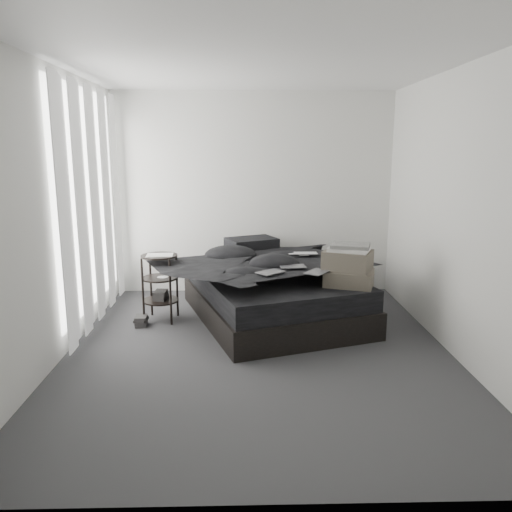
{
  "coord_description": "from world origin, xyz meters",
  "views": [
    {
      "loc": [
        -0.14,
        -4.44,
        1.86
      ],
      "look_at": [
        0.0,
        0.8,
        0.75
      ],
      "focal_mm": 35.0,
      "sensor_mm": 36.0,
      "label": 1
    }
  ],
  "objects_px": {
    "bed": "(273,305)",
    "laptop": "(303,248)",
    "side_stand": "(160,288)",
    "box_lower": "(347,315)"
  },
  "relations": [
    {
      "from": "laptop",
      "to": "side_stand",
      "type": "height_order",
      "value": "laptop"
    },
    {
      "from": "laptop",
      "to": "side_stand",
      "type": "distance_m",
      "value": 1.67
    },
    {
      "from": "side_stand",
      "to": "bed",
      "type": "bearing_deg",
      "value": 2.11
    },
    {
      "from": "laptop",
      "to": "side_stand",
      "type": "bearing_deg",
      "value": -172.62
    },
    {
      "from": "bed",
      "to": "side_stand",
      "type": "height_order",
      "value": "side_stand"
    },
    {
      "from": "bed",
      "to": "laptop",
      "type": "xyz_separation_m",
      "value": [
        0.35,
        0.17,
        0.62
      ]
    },
    {
      "from": "laptop",
      "to": "side_stand",
      "type": "xyz_separation_m",
      "value": [
        -1.61,
        -0.22,
        -0.4
      ]
    },
    {
      "from": "bed",
      "to": "laptop",
      "type": "relative_size",
      "value": 6.24
    },
    {
      "from": "bed",
      "to": "side_stand",
      "type": "bearing_deg",
      "value": 163.84
    },
    {
      "from": "side_stand",
      "to": "box_lower",
      "type": "xyz_separation_m",
      "value": [
        1.99,
        -0.43,
        -0.18
      ]
    }
  ]
}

